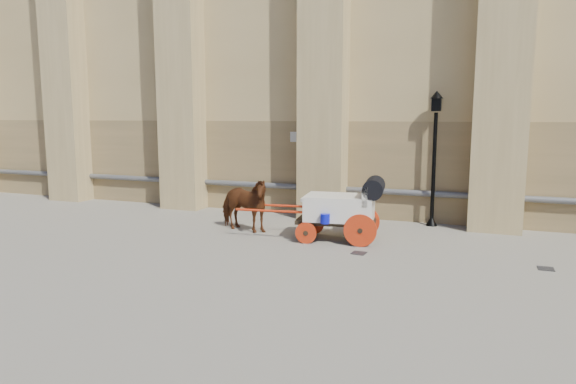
% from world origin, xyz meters
% --- Properties ---
extents(ground, '(90.00, 90.00, 0.00)m').
position_xyz_m(ground, '(0.00, 0.00, 0.00)').
color(ground, slate).
rests_on(ground, ground).
extents(horse, '(1.92, 1.20, 1.51)m').
position_xyz_m(horse, '(-2.48, 1.03, 0.75)').
color(horse, '#5E3215').
rests_on(horse, ground).
extents(carriage, '(3.85, 1.49, 1.64)m').
position_xyz_m(carriage, '(0.40, 0.98, 0.89)').
color(carriage, black).
rests_on(carriage, ground).
extents(street_lamp, '(0.36, 0.36, 3.86)m').
position_xyz_m(street_lamp, '(2.31, 3.65, 2.07)').
color(street_lamp, black).
rests_on(street_lamp, ground).
extents(drain_grate_near, '(0.34, 0.34, 0.01)m').
position_xyz_m(drain_grate_near, '(1.05, -0.11, 0.01)').
color(drain_grate_near, black).
rests_on(drain_grate_near, ground).
extents(drain_grate_far, '(0.32, 0.32, 0.01)m').
position_xyz_m(drain_grate_far, '(4.97, 0.09, 0.01)').
color(drain_grate_far, black).
rests_on(drain_grate_far, ground).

